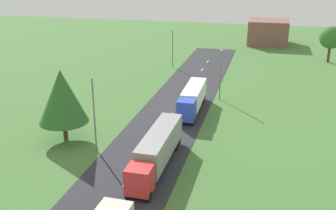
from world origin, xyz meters
name	(u,v)px	position (x,y,z in m)	size (l,w,h in m)	color
road	(120,191)	(0.00, 24.50, 0.03)	(10.00, 140.00, 0.06)	#2B2B30
lane_marking_centre	(107,210)	(0.00, 21.23, 0.07)	(0.16, 121.19, 0.01)	white
truck_second	(157,149)	(2.24, 30.30, 2.20)	(2.52, 14.06, 3.75)	red
truck_third	(193,98)	(2.64, 48.45, 2.11)	(2.76, 12.39, 3.53)	blue
lamppost_second	(94,110)	(-5.96, 32.48, 5.10)	(0.36, 0.36, 9.22)	slate
lamppost_third	(221,72)	(5.93, 54.87, 4.63)	(0.36, 0.36, 8.31)	slate
lamppost_fourth	(173,46)	(-6.53, 73.46, 4.53)	(0.36, 0.36, 8.10)	slate
tree_oak	(62,96)	(-10.88, 34.20, 5.85)	(6.08, 6.08, 9.21)	#513823
tree_pine	(331,38)	(26.20, 86.33, 5.56)	(5.01, 5.01, 8.10)	#513823
distant_building	(268,32)	(12.61, 105.00, 3.22)	(10.44, 10.79, 6.44)	brown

